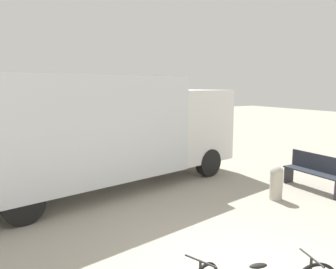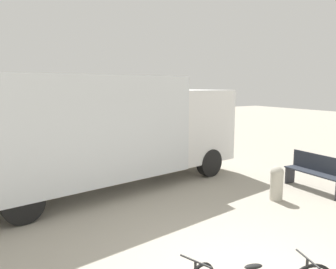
# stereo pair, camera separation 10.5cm
# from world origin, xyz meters

# --- Properties ---
(delivery_truck) EXTENTS (8.26, 3.78, 3.04)m
(delivery_truck) POSITION_xyz_m (-0.28, 5.40, 1.67)
(delivery_truck) COLOR silver
(delivery_truck) RESTS_ON ground
(park_bench) EXTENTS (0.48, 1.71, 0.97)m
(park_bench) POSITION_xyz_m (4.51, 2.27, 0.53)
(park_bench) COLOR #282D38
(park_bench) RESTS_ON ground
(bollard_near_bench) EXTENTS (0.32, 0.32, 0.85)m
(bollard_near_bench) POSITION_xyz_m (3.03, 2.28, 0.46)
(bollard_near_bench) COLOR #B2AD9E
(bollard_near_bench) RESTS_ON ground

